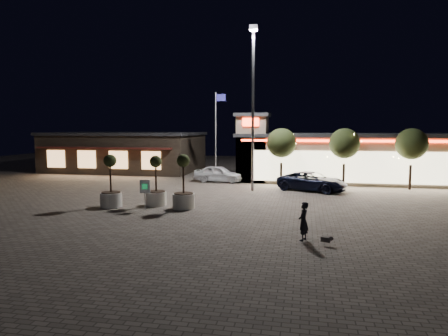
% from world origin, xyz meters
% --- Properties ---
extents(ground, '(90.00, 90.00, 0.00)m').
position_xyz_m(ground, '(0.00, 0.00, 0.00)').
color(ground, slate).
rests_on(ground, ground).
extents(retail_building, '(20.40, 8.40, 6.10)m').
position_xyz_m(retail_building, '(9.51, 15.82, 2.21)').
color(retail_building, gray).
rests_on(retail_building, ground).
extents(restaurant_building, '(16.40, 11.00, 4.30)m').
position_xyz_m(restaurant_building, '(-14.00, 19.97, 2.16)').
color(restaurant_building, '#382D23').
rests_on(restaurant_building, ground).
extents(floodlight_pole, '(0.60, 0.40, 12.38)m').
position_xyz_m(floodlight_pole, '(2.00, 8.00, 7.02)').
color(floodlight_pole, gray).
rests_on(floodlight_pole, ground).
extents(flagpole, '(0.95, 0.10, 8.00)m').
position_xyz_m(flagpole, '(-1.90, 13.00, 4.74)').
color(flagpole, white).
rests_on(flagpole, ground).
extents(string_tree_a, '(2.42, 2.42, 4.79)m').
position_xyz_m(string_tree_a, '(4.00, 11.00, 3.56)').
color(string_tree_a, '#332319').
rests_on(string_tree_a, ground).
extents(string_tree_b, '(2.42, 2.42, 4.79)m').
position_xyz_m(string_tree_b, '(9.00, 11.00, 3.56)').
color(string_tree_b, '#332319').
rests_on(string_tree_b, ground).
extents(string_tree_c, '(2.42, 2.42, 4.79)m').
position_xyz_m(string_tree_c, '(14.00, 11.00, 3.56)').
color(string_tree_c, '#332319').
rests_on(string_tree_c, ground).
extents(pickup_truck, '(5.78, 4.19, 1.46)m').
position_xyz_m(pickup_truck, '(6.50, 8.86, 0.73)').
color(pickup_truck, black).
rests_on(pickup_truck, ground).
extents(white_sedan, '(4.42, 1.88, 1.49)m').
position_xyz_m(white_sedan, '(-1.58, 12.29, 0.74)').
color(white_sedan, white).
rests_on(white_sedan, ground).
extents(pedestrian, '(0.58, 0.71, 1.67)m').
position_xyz_m(pedestrian, '(5.89, -5.10, 0.84)').
color(pedestrian, black).
rests_on(pedestrian, ground).
extents(dog, '(0.51, 0.29, 0.27)m').
position_xyz_m(dog, '(6.87, -5.67, 0.27)').
color(dog, '#59514C').
rests_on(dog, ground).
extents(planter_left, '(1.27, 1.27, 3.11)m').
position_xyz_m(planter_left, '(-3.13, 1.03, 0.96)').
color(planter_left, silver).
rests_on(planter_left, ground).
extents(planter_mid, '(1.31, 1.31, 3.22)m').
position_xyz_m(planter_mid, '(-5.65, 0.02, 0.99)').
color(planter_mid, silver).
rests_on(planter_mid, ground).
extents(planter_right, '(1.33, 1.33, 3.27)m').
position_xyz_m(planter_right, '(-1.16, 0.42, 1.01)').
color(planter_right, silver).
rests_on(planter_right, ground).
extents(valet_sign, '(0.59, 0.17, 1.79)m').
position_xyz_m(valet_sign, '(-3.22, -0.51, 1.26)').
color(valet_sign, gray).
rests_on(valet_sign, ground).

